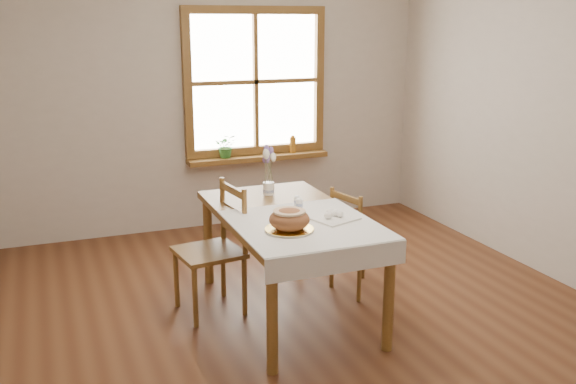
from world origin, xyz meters
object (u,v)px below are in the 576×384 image
Objects in this scene: chair_left at (209,250)px; flower_vase at (269,189)px; dining_table at (288,224)px; chair_right at (362,240)px; bread_plate at (289,230)px.

flower_vase is (0.55, 0.25, 0.33)m from chair_left.
chair_right reaches higher than dining_table.
dining_table is 1.72× the size of chair_left.
dining_table is 0.44m from bread_plate.
chair_right is at bearing 13.98° from dining_table.
chair_left is at bearing 156.29° from dining_table.
bread_plate is at bearing 22.49° from chair_left.
bread_plate is 0.90m from flower_vase.
chair_right is 0.82m from flower_vase.
flower_vase is at bearing 106.87° from chair_left.
chair_right is at bearing -25.51° from flower_vase.
flower_vase reaches higher than chair_right.
chair_left reaches higher than dining_table.
chair_left is (-0.52, 0.23, -0.20)m from dining_table.
chair_left is 0.79m from bread_plate.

